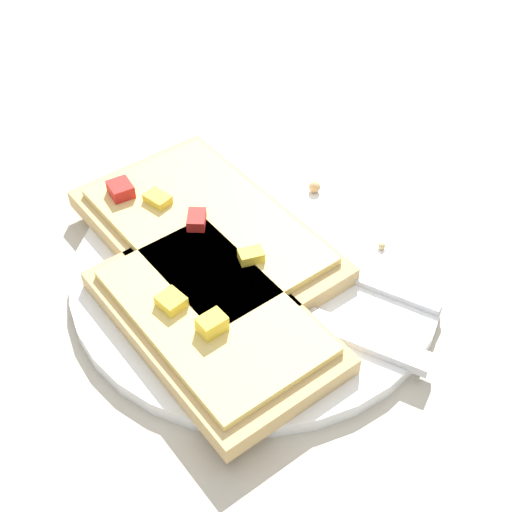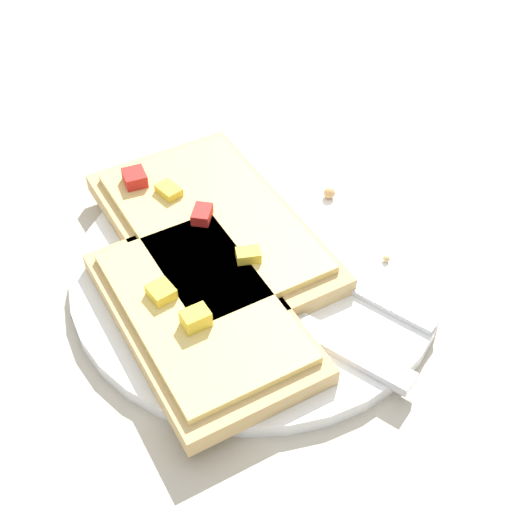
{
  "view_description": "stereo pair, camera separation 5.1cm",
  "coord_description": "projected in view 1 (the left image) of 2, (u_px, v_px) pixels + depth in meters",
  "views": [
    {
      "loc": [
        -0.32,
        0.17,
        0.39
      ],
      "look_at": [
        0.0,
        0.0,
        0.02
      ],
      "focal_mm": 50.0,
      "sensor_mm": 36.0,
      "label": 1
    },
    {
      "loc": [
        -0.34,
        0.12,
        0.39
      ],
      "look_at": [
        0.0,
        0.0,
        0.02
      ],
      "focal_mm": 50.0,
      "sensor_mm": 36.0,
      "label": 2
    }
  ],
  "objects": [
    {
      "name": "fork",
      "position": [
        281.0,
        247.0,
        0.53
      ],
      "size": [
        0.2,
        0.14,
        0.01
      ],
      "rotation": [
        0.0,
        0.0,
        6.87
      ],
      "color": "silver",
      "rests_on": "plate"
    },
    {
      "name": "ground_plane",
      "position": [
        256.0,
        277.0,
        0.53
      ],
      "size": [
        4.0,
        4.0,
        0.0
      ],
      "primitive_type": "plane",
      "color": "#BCB29E"
    },
    {
      "name": "plate",
      "position": [
        256.0,
        271.0,
        0.53
      ],
      "size": [
        0.27,
        0.27,
        0.01
      ],
      "color": "white",
      "rests_on": "ground"
    },
    {
      "name": "pizza_slice_corner",
      "position": [
        213.0,
        318.0,
        0.47
      ],
      "size": [
        0.19,
        0.13,
        0.03
      ],
      "rotation": [
        0.0,
        0.0,
        3.32
      ],
      "color": "tan",
      "rests_on": "plate"
    },
    {
      "name": "knife",
      "position": [
        299.0,
        314.0,
        0.49
      ],
      "size": [
        0.19,
        0.14,
        0.01
      ],
      "rotation": [
        0.0,
        0.0,
        6.89
      ],
      "color": "silver",
      "rests_on": "plate"
    },
    {
      "name": "pizza_slice_main",
      "position": [
        205.0,
        232.0,
        0.53
      ],
      "size": [
        0.22,
        0.16,
        0.03
      ],
      "rotation": [
        0.0,
        0.0,
        0.18
      ],
      "color": "tan",
      "rests_on": "plate"
    },
    {
      "name": "crumb_scatter",
      "position": [
        294.0,
        236.0,
        0.54
      ],
      "size": [
        0.09,
        0.12,
        0.01
      ],
      "color": "tan",
      "rests_on": "plate"
    }
  ]
}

